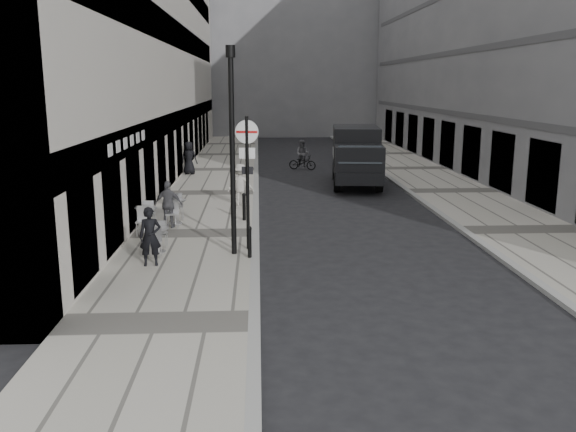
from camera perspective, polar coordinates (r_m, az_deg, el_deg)
name	(u,v)px	position (r m, az deg, el deg)	size (l,w,h in m)	color
ground	(254,390)	(10.37, -3.24, -15.93)	(120.00, 120.00, 0.00)	black
sidewalk	(212,194)	(27.65, -7.17, 2.08)	(4.00, 60.00, 0.12)	#A6A096
far_sidewalk	(452,192)	(28.96, 15.10, 2.22)	(4.00, 60.00, 0.12)	#A6A096
building_left	(139,3)	(34.44, -13.77, 18.76)	(4.00, 45.00, 18.00)	#B9B3A9
building_far	(270,23)	(65.44, -1.68, 17.59)	(24.00, 16.00, 22.00)	gray
walking_man	(150,237)	(16.64, -12.77, -1.89)	(0.58, 0.38, 1.59)	black
sign_post	(247,165)	(17.62, -3.83, 4.76)	(0.67, 0.14, 3.88)	black
lamppost	(232,141)	(17.04, -5.25, 6.98)	(0.26, 0.26, 5.79)	black
bollard_near	(250,243)	(17.10, -3.62, -2.52)	(0.11, 0.11, 0.84)	black
bollard_far	(244,208)	(21.78, -4.13, 0.79)	(0.12, 0.12, 0.92)	black
panel_van	(356,153)	(30.25, 6.42, 5.89)	(2.83, 6.18, 2.82)	black
cyclist	(302,158)	(35.57, 1.36, 5.44)	(1.70, 1.10, 1.73)	black
pedestrian_a	(169,204)	(20.91, -11.10, 1.07)	(0.94, 0.39, 1.60)	#4C4C51
pedestrian_b	(241,185)	(24.45, -4.47, 2.94)	(1.08, 0.62, 1.67)	#ACA89F
pedestrian_c	(189,158)	(33.35, -9.24, 5.39)	(0.86, 0.56, 1.76)	black
cafe_table_near	(146,217)	(20.62, -13.13, -0.11)	(0.73, 1.65, 0.94)	silver
cafe_table_mid	(158,238)	(18.00, -12.06, -2.01)	(0.65, 1.47, 0.84)	#B2B2B5
cafe_table_far	(175,210)	(21.55, -10.54, 0.60)	(0.77, 1.73, 0.99)	silver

